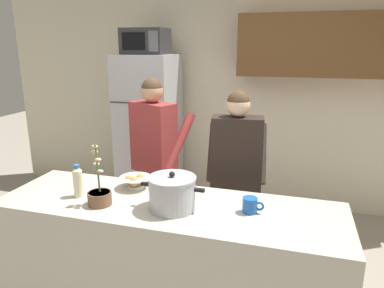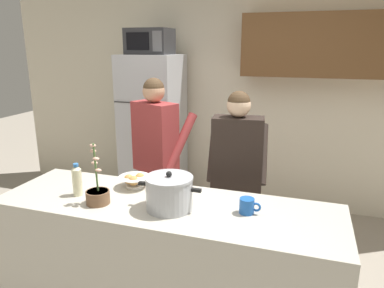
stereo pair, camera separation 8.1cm
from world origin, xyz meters
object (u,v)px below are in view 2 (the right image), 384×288
object	(u,v)px
bottle_near_edge	(77,180)
potted_orchid	(98,194)
refrigerator	(153,132)
microwave	(150,41)
coffee_mug	(247,206)
person_near_pot	(156,147)
cooking_pot	(169,193)
bread_bowl	(135,181)
person_by_sink	(237,166)

from	to	relation	value
bottle_near_edge	potted_orchid	bearing A→B (deg)	-19.78
refrigerator	microwave	size ratio (longest dim) A/B	3.74
potted_orchid	coffee_mug	bearing A→B (deg)	9.63
person_near_pot	potted_orchid	size ratio (longest dim) A/B	4.08
refrigerator	cooking_pot	world-z (taller)	refrigerator
coffee_mug	bread_bowl	distance (m)	0.85
refrigerator	bread_bowl	xyz separation A→B (m)	(0.60, -1.67, 0.07)
refrigerator	microwave	distance (m)	1.04
person_near_pot	bread_bowl	xyz separation A→B (m)	(0.13, -0.69, -0.05)
coffee_mug	cooking_pot	bearing A→B (deg)	-169.71
cooking_pot	bottle_near_edge	world-z (taller)	cooking_pot
bottle_near_edge	bread_bowl	bearing A→B (deg)	39.03
person_by_sink	bottle_near_edge	world-z (taller)	person_by_sink
coffee_mug	refrigerator	bearing A→B (deg)	128.16
person_by_sink	person_near_pot	bearing A→B (deg)	170.16
refrigerator	cooking_pot	distance (m)	2.14
person_by_sink	cooking_pot	distance (m)	0.84
person_by_sink	bread_bowl	world-z (taller)	person_by_sink
refrigerator	person_near_pot	world-z (taller)	refrigerator
person_near_pot	person_by_sink	bearing A→B (deg)	-9.84
refrigerator	microwave	xyz separation A→B (m)	(0.00, -0.02, 1.04)
cooking_pot	coffee_mug	bearing A→B (deg)	10.29
coffee_mug	potted_orchid	xyz separation A→B (m)	(-0.93, -0.16, 0.02)
microwave	person_near_pot	world-z (taller)	microwave
microwave	cooking_pot	bearing A→B (deg)	-62.91
person_near_pot	cooking_pot	size ratio (longest dim) A/B	4.01
microwave	person_by_sink	xyz separation A→B (m)	(1.23, -1.09, -0.97)
refrigerator	person_near_pot	size ratio (longest dim) A/B	1.10
microwave	potted_orchid	distance (m)	2.24
person_by_sink	microwave	bearing A→B (deg)	138.43
refrigerator	person_near_pot	xyz separation A→B (m)	(0.47, -0.98, 0.12)
refrigerator	coffee_mug	world-z (taller)	refrigerator
bread_bowl	potted_orchid	xyz separation A→B (m)	(-0.10, -0.31, 0.01)
person_near_pot	potted_orchid	world-z (taller)	person_near_pot
microwave	cooking_pot	world-z (taller)	microwave
bottle_near_edge	microwave	bearing A→B (deg)	99.14
coffee_mug	person_by_sink	bearing A→B (deg)	106.15
cooking_pot	potted_orchid	world-z (taller)	potted_orchid
refrigerator	coffee_mug	distance (m)	2.32
microwave	person_by_sink	size ratio (longest dim) A/B	0.31
refrigerator	person_by_sink	size ratio (longest dim) A/B	1.15
bread_bowl	bottle_near_edge	bearing A→B (deg)	-140.97
refrigerator	bread_bowl	size ratio (longest dim) A/B	7.88
potted_orchid	bottle_near_edge	bearing A→B (deg)	160.22
person_near_pot	microwave	bearing A→B (deg)	116.09
bottle_near_edge	person_by_sink	bearing A→B (deg)	40.94
refrigerator	person_near_pot	distance (m)	1.09
refrigerator	potted_orchid	world-z (taller)	refrigerator
bottle_near_edge	refrigerator	bearing A→B (deg)	99.03
person_by_sink	bread_bowl	xyz separation A→B (m)	(-0.62, -0.56, 0.00)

